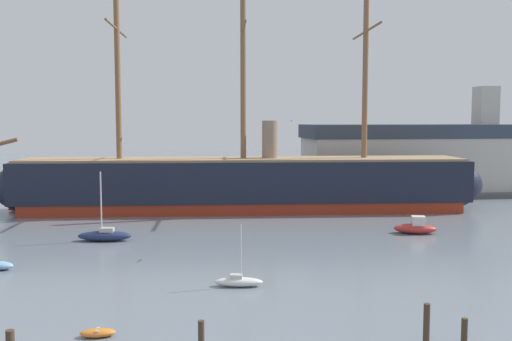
# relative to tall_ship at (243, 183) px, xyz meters

# --- Properties ---
(tall_ship) EXTENTS (71.14, 16.67, 34.21)m
(tall_ship) POSITION_rel_tall_ship_xyz_m (0.00, 0.00, 0.00)
(tall_ship) COLOR maroon
(tall_ship) RESTS_ON ground
(dinghy_foreground_left) EXTENTS (1.98, 0.87, 0.47)m
(dinghy_foreground_left) POSITION_rel_tall_ship_xyz_m (-13.23, -42.93, -3.49)
(dinghy_foreground_left) COLOR orange
(dinghy_foreground_left) RESTS_ON ground
(sailboat_near_centre) EXTENTS (3.67, 1.63, 4.62)m
(sailboat_near_centre) POSITION_rel_tall_ship_xyz_m (-4.37, -34.43, -3.34)
(sailboat_near_centre) COLOR silver
(sailboat_near_centre) RESTS_ON ground
(sailboat_alongside_bow) EXTENTS (5.53, 2.33, 6.98)m
(sailboat_alongside_bow) POSITION_rel_tall_ship_xyz_m (-16.01, -17.07, -3.14)
(sailboat_alongside_bow) COLOR #1E284C
(sailboat_alongside_bow) RESTS_ON ground
(motorboat_alongside_stern) EXTENTS (4.81, 2.98, 1.88)m
(motorboat_alongside_stern) POSITION_rel_tall_ship_xyz_m (16.48, -17.80, -3.07)
(motorboat_alongside_stern) COLOR #B22D28
(motorboat_alongside_stern) RESTS_ON ground
(dinghy_far_left) EXTENTS (2.72, 2.10, 0.59)m
(dinghy_far_left) POSITION_rel_tall_ship_xyz_m (-30.00, 4.33, -3.43)
(dinghy_far_left) COLOR #B22D28
(dinghy_far_left) RESTS_ON ground
(sailboat_far_right) EXTENTS (1.48, 4.42, 5.69)m
(sailboat_far_right) POSITION_rel_tall_ship_xyz_m (28.70, -2.40, -3.25)
(sailboat_far_right) COLOR #236670
(sailboat_far_right) RESTS_ON ground
(mooring_piling_nearest) EXTENTS (0.35, 0.35, 2.39)m
(mooring_piling_nearest) POSITION_rel_tall_ship_xyz_m (4.36, -46.86, -2.53)
(mooring_piling_nearest) COLOR #423323
(mooring_piling_nearest) RESTS_ON ground
(mooring_piling_right_pair) EXTENTS (0.33, 0.33, 1.82)m
(mooring_piling_right_pair) POSITION_rel_tall_ship_xyz_m (-7.58, -46.18, -2.82)
(mooring_piling_right_pair) COLOR #423323
(mooring_piling_right_pair) RESTS_ON ground
(mooring_piling_midwater) EXTENTS (0.34, 0.34, 1.40)m
(mooring_piling_midwater) POSITION_rel_tall_ship_xyz_m (6.64, -46.64, -3.03)
(mooring_piling_midwater) COLOR #423323
(mooring_piling_midwater) RESTS_ON ground
(dockside_warehouse_right) EXTENTS (47.00, 13.45, 17.58)m
(dockside_warehouse_right) POSITION_rel_tall_ship_xyz_m (33.40, 13.08, 1.98)
(dockside_warehouse_right) COLOR #565659
(dockside_warehouse_right) RESTS_ON ground
(seagull_in_flight) EXTENTS (0.43, 1.04, 0.13)m
(seagull_in_flight) POSITION_rel_tall_ship_xyz_m (1.74, -23.48, 8.34)
(seagull_in_flight) COLOR silver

